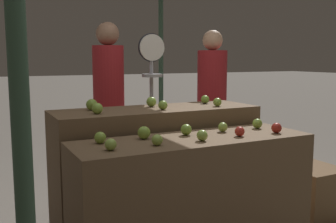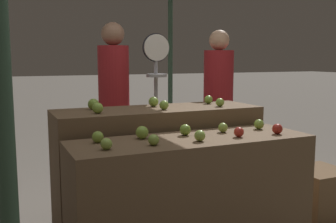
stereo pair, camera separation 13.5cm
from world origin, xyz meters
The scene contains 22 objects.
display_counter_front centered at (0.00, 0.00, 0.42)m, with size 1.69×0.55×0.84m, color brown.
display_counter_back centered at (0.00, 0.60, 0.49)m, with size 1.69×0.55×0.98m, color brown.
apple_front_0 centered at (-0.63, -0.10, 0.88)m, with size 0.07×0.07×0.07m, color #8EB247.
apple_front_1 centered at (-0.33, -0.10, 0.88)m, with size 0.07×0.07×0.07m, color #8EB247.
apple_front_2 centered at (0.00, -0.11, 0.88)m, with size 0.07×0.07×0.07m, color #8EB247.
apple_front_3 centered at (0.32, -0.10, 0.88)m, with size 0.07×0.07×0.07m, color #B72D23.
apple_front_4 centered at (0.63, -0.12, 0.88)m, with size 0.08×0.08×0.08m, color #AD281E.
apple_front_5 centered at (-0.63, 0.12, 0.88)m, with size 0.08×0.08×0.08m, color #84AD3D.
apple_front_6 centered at (-0.32, 0.12, 0.88)m, with size 0.09×0.09×0.09m, color #84AD3D.
apple_front_7 centered at (0.00, 0.11, 0.88)m, with size 0.08×0.08×0.08m, color #7AA338.
apple_front_8 centered at (0.31, 0.10, 0.88)m, with size 0.07×0.07×0.07m, color #8EB247.
apple_front_9 centered at (0.63, 0.10, 0.88)m, with size 0.08×0.08×0.08m, color #84AD3D.
apple_back_0 centered at (-0.53, 0.49, 1.02)m, with size 0.08×0.08×0.08m, color #84AD3D.
apple_back_1 centered at (0.00, 0.49, 1.02)m, with size 0.07×0.07×0.07m, color #84AD3D.
apple_back_2 centered at (0.52, 0.49, 1.01)m, with size 0.07×0.07×0.07m, color #84AD3D.
apple_back_3 centered at (-0.51, 0.71, 1.02)m, with size 0.09×0.09×0.09m, color #7AA338.
apple_back_4 centered at (0.00, 0.71, 1.02)m, with size 0.08×0.08×0.08m, color #84AD3D.
apple_back_5 centered at (0.53, 0.71, 1.02)m, with size 0.07×0.07×0.07m, color #7AA338.
produce_scale centered at (0.22, 1.19, 1.18)m, with size 0.27×0.20×1.62m.
person_vendor_at_scale centered at (-0.13, 1.46, 1.02)m, with size 0.34×0.34×1.74m.
person_customer_left centered at (1.06, 1.41, 0.99)m, with size 0.41×0.41×1.69m.
wooden_crate_side centered at (1.30, 0.11, 0.22)m, with size 0.44×0.44×0.44m, color brown.
Camera 2 is at (-1.22, -2.35, 1.38)m, focal length 42.00 mm.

